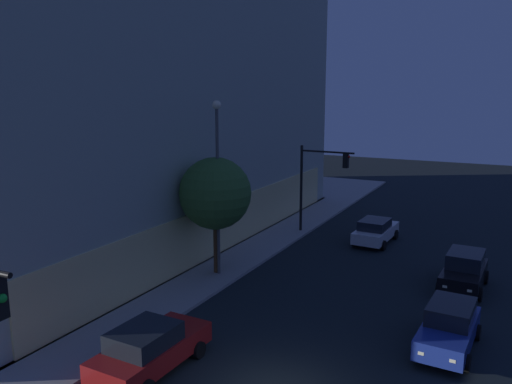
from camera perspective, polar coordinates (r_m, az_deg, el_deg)
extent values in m
cube|color=#4C4C51|center=(38.37, -18.25, -3.59)|extent=(33.60, 23.57, 0.15)
cube|color=#F2DD90|center=(31.08, -3.44, -3.50)|extent=(29.88, 0.60, 2.91)
cube|color=#A1AC9E|center=(37.22, -19.05, 9.21)|extent=(33.20, 23.17, 16.89)
sphere|color=green|center=(11.18, -26.15, -10.47)|extent=(0.18, 0.18, 0.18)
cylinder|color=black|center=(34.65, 5.00, 0.41)|extent=(0.18, 0.18, 5.76)
cylinder|color=black|center=(33.59, 7.87, 4.40)|extent=(0.23, 3.58, 0.12)
cube|color=black|center=(33.23, 9.86, 3.40)|extent=(0.33, 0.33, 0.90)
sphere|color=red|center=(33.14, 10.18, 3.85)|extent=(0.18, 0.18, 0.18)
cylinder|color=#4C4C4C|center=(26.05, -4.22, -0.12)|extent=(0.16, 0.16, 8.46)
sphere|color=#F9EFC6|center=(25.57, -4.36, 9.55)|extent=(0.44, 0.44, 0.44)
cylinder|color=#54361E|center=(26.92, -4.42, -6.06)|extent=(0.26, 0.26, 2.71)
sphere|color=#356128|center=(26.23, -4.51, -0.15)|extent=(3.67, 3.67, 3.67)
cube|color=maroon|center=(18.87, -11.41, -16.81)|extent=(4.61, 2.04, 0.73)
cube|color=black|center=(18.34, -12.21, -15.32)|extent=(2.27, 1.78, 0.64)
cube|color=#F9F4CC|center=(20.74, -8.59, -14.03)|extent=(0.13, 0.20, 0.12)
cube|color=#F9F4CC|center=(20.12, -5.90, -14.78)|extent=(0.13, 0.20, 0.12)
cylinder|color=black|center=(20.55, -10.86, -15.49)|extent=(0.62, 0.26, 0.61)
cylinder|color=black|center=(19.50, -6.34, -16.89)|extent=(0.62, 0.26, 0.61)
cylinder|color=black|center=(18.74, -16.66, -18.56)|extent=(0.62, 0.26, 0.61)
cube|color=navy|center=(21.05, 20.40, -14.24)|extent=(4.35, 1.91, 0.72)
cube|color=black|center=(21.07, 20.68, -12.20)|extent=(2.30, 1.64, 0.65)
cube|color=#F9F4CC|center=(19.13, 20.85, -16.95)|extent=(0.13, 0.21, 0.12)
cube|color=#F9F4CC|center=(19.28, 17.73, -16.51)|extent=(0.13, 0.21, 0.12)
cylinder|color=black|center=(19.94, 22.16, -17.02)|extent=(0.62, 0.27, 0.61)
cylinder|color=black|center=(20.17, 17.17, -16.34)|extent=(0.62, 0.27, 0.61)
cylinder|color=black|center=(22.31, 23.16, -14.00)|extent=(0.62, 0.27, 0.61)
cylinder|color=black|center=(22.52, 18.74, -13.43)|extent=(0.62, 0.27, 0.61)
cube|color=black|center=(27.24, 21.89, -8.45)|extent=(4.18, 1.90, 0.73)
cube|color=black|center=(27.31, 22.09, -6.83)|extent=(2.27, 1.66, 0.71)
cube|color=#F9F4CC|center=(25.30, 22.47, -9.99)|extent=(0.13, 0.20, 0.12)
cube|color=#F9F4CC|center=(25.42, 20.09, -9.72)|extent=(0.13, 0.20, 0.12)
cylinder|color=black|center=(26.08, 23.39, -10.29)|extent=(0.66, 0.26, 0.65)
cylinder|color=black|center=(26.28, 19.54, -9.85)|extent=(0.66, 0.26, 0.65)
cylinder|color=black|center=(28.48, 23.95, -8.54)|extent=(0.66, 0.26, 0.65)
cylinder|color=black|center=(28.66, 20.43, -8.16)|extent=(0.66, 0.26, 0.65)
cube|color=silver|center=(33.58, 13.05, -4.37)|extent=(4.49, 1.98, 0.68)
cube|color=black|center=(33.11, 12.93, -3.47)|extent=(2.23, 1.70, 0.57)
cube|color=#F9F4CC|center=(35.73, 13.25, -3.45)|extent=(0.13, 0.21, 0.12)
cube|color=#F9F4CC|center=(35.45, 14.90, -3.64)|extent=(0.13, 0.21, 0.12)
cylinder|color=black|center=(35.18, 12.30, -4.21)|extent=(0.62, 0.27, 0.61)
cylinder|color=black|center=(34.72, 15.10, -4.54)|extent=(0.62, 0.27, 0.61)
cylinder|color=black|center=(32.67, 10.83, -5.33)|extent=(0.62, 0.27, 0.61)
cylinder|color=black|center=(32.17, 13.83, -5.72)|extent=(0.62, 0.27, 0.61)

